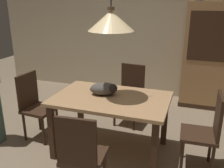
{
  "coord_description": "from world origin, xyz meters",
  "views": [
    {
      "loc": [
        1.05,
        -2.37,
        1.91
      ],
      "look_at": [
        0.04,
        0.55,
        0.85
      ],
      "focal_mm": 40.84,
      "sensor_mm": 36.0,
      "label": 1
    }
  ],
  "objects": [
    {
      "name": "chair_near_front",
      "position": [
        0.1,
        -0.53,
        0.51
      ],
      "size": [
        0.43,
        0.43,
        0.93
      ],
      "color": "#382316",
      "rests_on": "ground"
    },
    {
      "name": "dining_table",
      "position": [
        0.1,
        0.35,
        0.65
      ],
      "size": [
        1.4,
        0.9,
        0.75
      ],
      "color": "tan",
      "rests_on": "ground"
    },
    {
      "name": "hutch_bookcase",
      "position": [
        1.35,
        2.32,
        0.89
      ],
      "size": [
        1.12,
        0.45,
        1.85
      ],
      "color": "#A87A4C",
      "rests_on": "ground"
    },
    {
      "name": "chair_left_side",
      "position": [
        -1.03,
        0.36,
        0.51
      ],
      "size": [
        0.43,
        0.43,
        0.93
      ],
      "color": "#382316",
      "rests_on": "ground"
    },
    {
      "name": "cat_sleeping",
      "position": [
        -0.01,
        0.42,
        0.83
      ],
      "size": [
        0.4,
        0.31,
        0.16
      ],
      "color": "#4C4742",
      "rests_on": "dining_table"
    },
    {
      "name": "ground",
      "position": [
        0.0,
        0.0,
        0.0
      ],
      "size": [
        10.0,
        10.0,
        0.0
      ],
      "primitive_type": "plane",
      "color": "#847056"
    },
    {
      "name": "chair_far_back",
      "position": [
        0.1,
        1.23,
        0.51
      ],
      "size": [
        0.44,
        0.44,
        0.93
      ],
      "color": "#382316",
      "rests_on": "ground"
    },
    {
      "name": "pendant_lamp",
      "position": [
        0.1,
        0.35,
        1.66
      ],
      "size": [
        0.52,
        0.52,
        1.3
      ],
      "color": "beige"
    },
    {
      "name": "back_wall",
      "position": [
        0.0,
        2.65,
        1.45
      ],
      "size": [
        6.4,
        0.1,
        2.9
      ],
      "primitive_type": "cube",
      "color": "beige",
      "rests_on": "ground"
    },
    {
      "name": "chair_right_side",
      "position": [
        1.22,
        0.36,
        0.51
      ],
      "size": [
        0.42,
        0.42,
        0.93
      ],
      "color": "#382316",
      "rests_on": "ground"
    }
  ]
}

